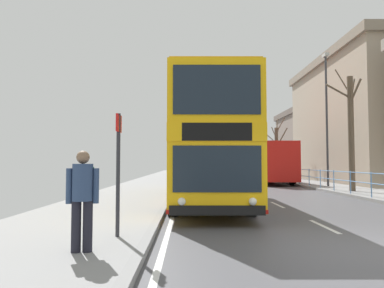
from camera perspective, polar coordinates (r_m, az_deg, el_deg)
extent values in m
cube|color=#4A4A50|center=(7.74, 27.13, -15.00)|extent=(8.40, 140.00, 0.06)
cube|color=silver|center=(10.07, 20.06, -12.09)|extent=(0.12, 2.00, 0.00)
cube|color=silver|center=(14.63, 13.31, -9.30)|extent=(0.12, 2.00, 0.00)
cube|color=silver|center=(19.30, 9.84, -7.80)|extent=(0.12, 2.00, 0.00)
cube|color=silver|center=(24.02, 7.74, -6.87)|extent=(0.12, 2.00, 0.00)
cube|color=silver|center=(28.77, 6.34, -6.25)|extent=(0.12, 2.00, 0.00)
cube|color=silver|center=(33.53, 5.33, -5.79)|extent=(0.12, 2.00, 0.00)
cube|color=silver|center=(38.30, 4.58, -5.45)|extent=(0.12, 2.00, 0.00)
cube|color=silver|center=(43.08, 3.99, -5.19)|extent=(0.12, 2.00, 0.00)
cube|color=silver|center=(47.87, 3.53, -4.97)|extent=(0.12, 2.00, 0.00)
cube|color=silver|center=(52.65, 3.14, -4.80)|extent=(0.12, 2.00, 0.00)
cube|color=silver|center=(57.44, 2.82, -4.65)|extent=(0.12, 2.00, 0.00)
cube|color=silver|center=(6.92, -4.67, -16.53)|extent=(0.12, 133.00, 0.00)
cube|color=gray|center=(6.93, -7.67, -15.91)|extent=(0.20, 140.00, 0.14)
cube|color=gray|center=(7.48, -24.42, -14.72)|extent=(4.00, 140.00, 0.14)
cube|color=#F4B20F|center=(14.78, 2.39, -4.43)|extent=(2.62, 11.49, 1.82)
cube|color=#F4B20F|center=(14.80, 2.38, 0.01)|extent=(2.64, 11.55, 0.47)
cube|color=#F4B20F|center=(14.89, 2.37, 4.11)|extent=(2.62, 11.49, 1.66)
cube|color=#D0970D|center=(15.03, 2.36, 7.40)|extent=(2.55, 11.15, 0.08)
cube|color=#19232D|center=(9.04, 3.97, -3.93)|extent=(2.21, 0.05, 1.16)
cube|color=black|center=(9.07, 3.95, 1.94)|extent=(1.76, 0.05, 0.46)
cube|color=#19232D|center=(9.23, 3.93, 8.56)|extent=(2.21, 0.05, 1.26)
cube|color=black|center=(9.11, 4.00, -10.40)|extent=(2.39, 0.10, 0.24)
cube|color=#B2140F|center=(14.83, 2.40, -7.72)|extent=(2.65, 11.55, 0.10)
cube|color=#19232D|center=(15.17, 7.14, -3.42)|extent=(0.11, 8.94, 0.95)
cube|color=#19232D|center=(15.01, 7.22, 4.39)|extent=(0.12, 10.32, 1.00)
cube|color=#19232D|center=(15.06, -2.50, -3.44)|extent=(0.11, 8.94, 0.95)
cube|color=#19232D|center=(14.90, -2.52, 4.43)|extent=(0.12, 10.32, 1.00)
sphere|color=white|center=(9.18, 9.55, -8.93)|extent=(0.20, 0.20, 0.20)
sphere|color=white|center=(9.05, -1.63, -9.05)|extent=(0.20, 0.20, 0.20)
cube|color=#19232D|center=(10.57, 10.36, -5.63)|extent=(0.03, 0.90, 1.56)
cylinder|color=black|center=(11.44, 9.30, -8.51)|extent=(0.31, 1.04, 1.04)
cylinder|color=black|center=(11.30, -3.00, -8.62)|extent=(0.31, 1.04, 1.04)
cylinder|color=black|center=(18.72, 5.59, -6.39)|extent=(0.31, 1.04, 1.04)
cylinder|color=black|center=(18.64, -1.85, -6.42)|extent=(0.31, 1.04, 1.04)
cube|color=red|center=(30.12, 11.58, -2.75)|extent=(2.68, 9.86, 2.85)
cube|color=#19232D|center=(29.86, 9.23, -2.00)|extent=(0.20, 8.34, 1.37)
cube|color=#19232D|center=(30.44, 13.86, -1.97)|extent=(0.20, 8.34, 1.37)
cube|color=#19232D|center=(34.93, 9.69, -2.33)|extent=(2.13, 0.07, 1.71)
cylinder|color=black|center=(32.74, 8.38, -5.01)|extent=(0.30, 0.97, 0.96)
cylinder|color=black|center=(33.24, 12.43, -4.94)|extent=(0.30, 0.97, 0.96)
cylinder|color=black|center=(26.85, 10.67, -5.42)|extent=(0.30, 0.97, 0.96)
cylinder|color=black|center=(27.46, 15.54, -5.31)|extent=(0.30, 0.97, 0.96)
cylinder|color=#598CC6|center=(17.52, 26.42, -5.77)|extent=(0.05, 0.05, 1.10)
cylinder|color=#598CC6|center=(19.33, 23.70, -5.54)|extent=(0.05, 0.05, 1.10)
cylinder|color=#598CC6|center=(21.17, 21.45, -5.35)|extent=(0.05, 0.05, 1.10)
cylinder|color=#598CC6|center=(23.04, 19.57, -5.18)|extent=(0.05, 0.05, 1.10)
cylinder|color=#598CC6|center=(24.93, 17.97, -5.03)|extent=(0.05, 0.05, 1.10)
cylinder|color=#598CC6|center=(26.84, 16.60, -4.90)|extent=(0.05, 0.05, 1.10)
cylinder|color=#598CC6|center=(28.76, 15.41, -4.79)|extent=(0.05, 0.05, 1.10)
cylinder|color=#598CC6|center=(19.31, 23.67, -4.08)|extent=(0.04, 20.05, 0.04)
cylinder|color=#598CC6|center=(19.33, 23.70, -5.38)|extent=(0.04, 20.05, 0.04)
cylinder|color=black|center=(6.44, -16.11, -12.17)|extent=(0.18, 0.18, 0.89)
cylinder|color=black|center=(6.47, -17.79, -12.10)|extent=(0.18, 0.18, 0.89)
cylinder|color=navy|center=(6.37, -16.85, -5.79)|extent=(0.38, 0.38, 0.62)
cylinder|color=navy|center=(6.35, -14.89, -6.37)|extent=(0.11, 0.11, 0.59)
cylinder|color=navy|center=(6.42, -18.82, -6.28)|extent=(0.11, 0.11, 0.59)
sphere|color=#84664C|center=(6.37, -16.80, -2.01)|extent=(0.25, 0.25, 0.22)
cube|color=#236638|center=(6.63, -16.50, -5.51)|extent=(0.30, 0.21, 0.47)
cylinder|color=#2D2D33|center=(7.54, -11.58, -4.72)|extent=(0.08, 0.08, 2.50)
cube|color=red|center=(7.60, -11.47, 3.22)|extent=(0.04, 0.44, 0.36)
cylinder|color=#38383D|center=(25.24, 20.48, 3.43)|extent=(0.14, 0.14, 8.48)
cube|color=#B2B2AD|center=(26.08, 20.30, 12.99)|extent=(0.28, 0.60, 0.20)
cylinder|color=brown|center=(21.15, 23.79, 1.55)|extent=(0.31, 0.31, 6.16)
cylinder|color=brown|center=(21.14, 22.04, 7.73)|extent=(1.39, 0.20, 0.79)
cylinder|color=brown|center=(21.02, 24.36, 7.60)|extent=(0.24, 1.07, 1.14)
cylinder|color=brown|center=(20.50, 23.95, 7.30)|extent=(0.64, 1.79, 1.13)
cylinder|color=brown|center=(21.83, 22.64, 9.04)|extent=(0.54, 0.87, 1.60)
cylinder|color=brown|center=(37.51, 13.18, -1.35)|extent=(0.36, 0.36, 5.07)
cylinder|color=brown|center=(37.55, 13.97, 0.96)|extent=(1.16, 0.48, 2.03)
cylinder|color=brown|center=(38.26, 13.20, 1.96)|extent=(0.50, 1.29, 1.20)
cylinder|color=brown|center=(37.55, 12.35, 0.87)|extent=(1.10, 0.29, 1.03)
cylinder|color=brown|center=(36.94, 13.32, 1.62)|extent=(0.18, 1.42, 1.08)
cylinder|color=brown|center=(37.97, 12.80, 1.72)|extent=(0.38, 0.88, 1.28)
cylinder|color=brown|center=(38.52, 13.25, 2.88)|extent=(0.68, 1.65, 1.60)
cylinder|color=brown|center=(37.00, 13.77, 2.88)|extent=(0.58, 1.61, 1.41)
cube|color=slate|center=(48.43, 21.87, -0.16)|extent=(11.41, 15.37, 7.74)
cube|color=#5F534B|center=(48.81, 21.77, 4.79)|extent=(11.87, 15.99, 0.70)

